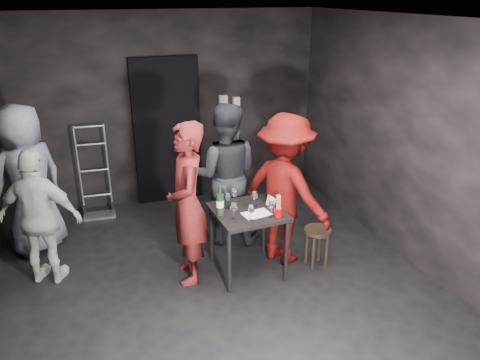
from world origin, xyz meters
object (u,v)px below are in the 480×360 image
object	(u,v)px
woman_black	(225,163)
hand_truck	(98,199)
wine_bottle	(220,204)
breadstick_cup	(279,206)
server_red	(187,191)
bystander_cream	(41,218)
stool	(317,238)
bystander_grey	(26,166)
tasting_table	(248,219)
man_maroon	(286,179)

from	to	relation	value
woman_black	hand_truck	bearing A→B (deg)	-18.90
wine_bottle	breadstick_cup	world-z (taller)	wine_bottle
server_red	bystander_cream	size ratio (longest dim) A/B	1.38
stool	wine_bottle	size ratio (longest dim) A/B	1.44
woman_black	bystander_grey	bearing A→B (deg)	8.16
breadstick_cup	server_red	bearing A→B (deg)	158.99
tasting_table	bystander_cream	bearing A→B (deg)	165.11
woman_black	bystander_cream	bearing A→B (deg)	28.12
server_red	breadstick_cup	size ratio (longest dim) A/B	7.89
bystander_grey	breadstick_cup	bearing A→B (deg)	111.03
server_red	bystander_cream	distance (m)	1.54
man_maroon	server_red	bearing A→B (deg)	61.93
bystander_cream	woman_black	bearing A→B (deg)	-149.67
man_maroon	hand_truck	bearing A→B (deg)	16.34
server_red	breadstick_cup	world-z (taller)	server_red
stool	woman_black	size ratio (longest dim) A/B	0.23
woman_black	server_red	bearing A→B (deg)	69.35
tasting_table	stool	xyz separation A→B (m)	(0.77, -0.16, -0.29)
hand_truck	bystander_grey	distance (m)	1.33
stool	man_maroon	distance (m)	0.75
hand_truck	woman_black	xyz separation A→B (m)	(1.47, -1.27, 0.79)
stool	woman_black	bearing A→B (deg)	129.60
hand_truck	server_red	bearing A→B (deg)	-62.92
breadstick_cup	tasting_table	bearing A→B (deg)	135.69
wine_bottle	woman_black	bearing A→B (deg)	68.71
bystander_cream	bystander_grey	xyz separation A→B (m)	(-0.14, 0.77, 0.32)
tasting_table	server_red	world-z (taller)	server_red
bystander_grey	breadstick_cup	xyz separation A→B (m)	(2.47, -1.56, -0.19)
man_maroon	wine_bottle	world-z (taller)	man_maroon
server_red	woman_black	bearing A→B (deg)	145.56
bystander_grey	wine_bottle	distance (m)	2.33
server_red	stool	bearing A→B (deg)	87.72
hand_truck	bystander_cream	bearing A→B (deg)	-108.34
tasting_table	wine_bottle	bearing A→B (deg)	179.90
tasting_table	wine_bottle	size ratio (longest dim) A/B	2.29
man_maroon	bystander_cream	distance (m)	2.62
man_maroon	breadstick_cup	size ratio (longest dim) A/B	7.73
hand_truck	stool	world-z (taller)	hand_truck
tasting_table	server_red	bearing A→B (deg)	171.22
breadstick_cup	stool	bearing A→B (deg)	8.63
server_red	woman_black	xyz separation A→B (m)	(0.63, 0.68, -0.00)
server_red	wine_bottle	distance (m)	0.37
woman_black	bystander_grey	world-z (taller)	bystander_grey
tasting_table	man_maroon	distance (m)	0.61
man_maroon	bystander_grey	distance (m)	2.97
bystander_grey	man_maroon	bearing A→B (deg)	119.39
tasting_table	man_maroon	size ratio (longest dim) A/B	0.37
woman_black	man_maroon	world-z (taller)	woman_black
stool	bystander_grey	bearing A→B (deg)	153.68
hand_truck	bystander_grey	size ratio (longest dim) A/B	0.60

